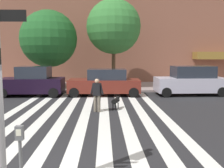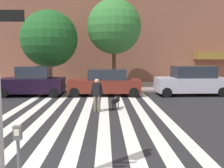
{
  "view_description": "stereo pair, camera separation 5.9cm",
  "coord_description": "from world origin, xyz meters",
  "px_view_note": "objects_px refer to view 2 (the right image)",
  "views": [
    {
      "loc": [
        1.82,
        -5.07,
        2.77
      ],
      "look_at": [
        2.21,
        7.11,
        1.37
      ],
      "focal_mm": 40.11,
      "sensor_mm": 36.0,
      "label": 1
    },
    {
      "loc": [
        1.88,
        -5.07,
        2.77
      ],
      "look_at": [
        2.21,
        7.11,
        1.37
      ],
      "focal_mm": 40.11,
      "sensor_mm": 36.0,
      "label": 2
    }
  ],
  "objects_px": {
    "parked_car_behind_first": "(33,82)",
    "pedestrian_dog_walker": "(97,93)",
    "street_tree_nearest": "(49,39)",
    "parked_car_third_in_line": "(105,83)",
    "dog_on_leash": "(116,101)",
    "parked_car_fourth_in_line": "(191,81)",
    "street_tree_middle": "(114,27)",
    "parking_meter_curbside": "(18,151)"
  },
  "relations": [
    {
      "from": "parking_meter_curbside",
      "to": "parked_car_behind_first",
      "type": "xyz_separation_m",
      "value": [
        -3.38,
        12.75,
        -0.08
      ]
    },
    {
      "from": "parked_car_fourth_in_line",
      "to": "street_tree_nearest",
      "type": "distance_m",
      "value": 11.26
    },
    {
      "from": "street_tree_nearest",
      "to": "pedestrian_dog_walker",
      "type": "distance_m",
      "value": 9.56
    },
    {
      "from": "parked_car_third_in_line",
      "to": "street_tree_nearest",
      "type": "xyz_separation_m",
      "value": [
        -4.42,
        3.04,
        3.18
      ]
    },
    {
      "from": "parked_car_behind_first",
      "to": "pedestrian_dog_walker",
      "type": "height_order",
      "value": "parked_car_behind_first"
    },
    {
      "from": "parked_car_fourth_in_line",
      "to": "dog_on_leash",
      "type": "xyz_separation_m",
      "value": [
        -5.43,
        -4.49,
        -0.54
      ]
    },
    {
      "from": "parked_car_behind_first",
      "to": "parking_meter_curbside",
      "type": "bearing_deg",
      "value": -75.16
    },
    {
      "from": "street_tree_nearest",
      "to": "street_tree_middle",
      "type": "relative_size",
      "value": 0.86
    },
    {
      "from": "parked_car_third_in_line",
      "to": "pedestrian_dog_walker",
      "type": "relative_size",
      "value": 3.0
    },
    {
      "from": "parked_car_behind_first",
      "to": "street_tree_nearest",
      "type": "height_order",
      "value": "street_tree_nearest"
    },
    {
      "from": "parking_meter_curbside",
      "to": "pedestrian_dog_walker",
      "type": "height_order",
      "value": "pedestrian_dog_walker"
    },
    {
      "from": "pedestrian_dog_walker",
      "to": "parking_meter_curbside",
      "type": "bearing_deg",
      "value": -98.7
    },
    {
      "from": "pedestrian_dog_walker",
      "to": "dog_on_leash",
      "type": "bearing_deg",
      "value": 30.51
    },
    {
      "from": "dog_on_leash",
      "to": "parking_meter_curbside",
      "type": "bearing_deg",
      "value": -104.48
    },
    {
      "from": "street_tree_nearest",
      "to": "street_tree_middle",
      "type": "distance_m",
      "value": 5.27
    },
    {
      "from": "parked_car_third_in_line",
      "to": "pedestrian_dog_walker",
      "type": "xyz_separation_m",
      "value": [
        -0.4,
        -5.05,
        0.04
      ]
    },
    {
      "from": "pedestrian_dog_walker",
      "to": "dog_on_leash",
      "type": "relative_size",
      "value": 1.62
    },
    {
      "from": "parked_car_fourth_in_line",
      "to": "street_tree_middle",
      "type": "bearing_deg",
      "value": 146.61
    },
    {
      "from": "pedestrian_dog_walker",
      "to": "street_tree_middle",
      "type": "bearing_deg",
      "value": 82.38
    },
    {
      "from": "street_tree_middle",
      "to": "street_tree_nearest",
      "type": "bearing_deg",
      "value": -175.31
    },
    {
      "from": "street_tree_middle",
      "to": "dog_on_leash",
      "type": "relative_size",
      "value": 7.06
    },
    {
      "from": "parked_car_behind_first",
      "to": "parked_car_fourth_in_line",
      "type": "relative_size",
      "value": 0.89
    },
    {
      "from": "parked_car_third_in_line",
      "to": "pedestrian_dog_walker",
      "type": "bearing_deg",
      "value": -94.58
    },
    {
      "from": "parking_meter_curbside",
      "to": "street_tree_middle",
      "type": "distance_m",
      "value": 16.87
    },
    {
      "from": "pedestrian_dog_walker",
      "to": "parked_car_fourth_in_line",
      "type": "bearing_deg",
      "value": 38.36
    },
    {
      "from": "pedestrian_dog_walker",
      "to": "street_tree_nearest",
      "type": "bearing_deg",
      "value": 116.4
    },
    {
      "from": "parked_car_behind_first",
      "to": "street_tree_nearest",
      "type": "relative_size",
      "value": 0.69
    },
    {
      "from": "pedestrian_dog_walker",
      "to": "dog_on_leash",
      "type": "height_order",
      "value": "pedestrian_dog_walker"
    },
    {
      "from": "parked_car_fourth_in_line",
      "to": "pedestrian_dog_walker",
      "type": "bearing_deg",
      "value": -141.64
    },
    {
      "from": "parking_meter_curbside",
      "to": "parked_car_third_in_line",
      "type": "height_order",
      "value": "parked_car_third_in_line"
    },
    {
      "from": "parked_car_third_in_line",
      "to": "dog_on_leash",
      "type": "relative_size",
      "value": 4.87
    },
    {
      "from": "street_tree_nearest",
      "to": "parked_car_third_in_line",
      "type": "bearing_deg",
      "value": -34.5
    },
    {
      "from": "parking_meter_curbside",
      "to": "parked_car_fourth_in_line",
      "type": "distance_m",
      "value": 14.83
    },
    {
      "from": "parked_car_third_in_line",
      "to": "street_tree_middle",
      "type": "height_order",
      "value": "street_tree_middle"
    },
    {
      "from": "parked_car_behind_first",
      "to": "street_tree_nearest",
      "type": "xyz_separation_m",
      "value": [
        0.54,
        3.04,
        3.12
      ]
    },
    {
      "from": "parking_meter_curbside",
      "to": "parked_car_third_in_line",
      "type": "xyz_separation_m",
      "value": [
        1.58,
        12.75,
        -0.15
      ]
    },
    {
      "from": "parking_meter_curbside",
      "to": "parked_car_fourth_in_line",
      "type": "xyz_separation_m",
      "value": [
        7.56,
        12.75,
        -0.04
      ]
    },
    {
      "from": "parked_car_fourth_in_line",
      "to": "street_tree_middle",
      "type": "height_order",
      "value": "street_tree_middle"
    },
    {
      "from": "parking_meter_curbside",
      "to": "parked_car_behind_first",
      "type": "bearing_deg",
      "value": 104.84
    },
    {
      "from": "parked_car_fourth_in_line",
      "to": "pedestrian_dog_walker",
      "type": "xyz_separation_m",
      "value": [
        -6.39,
        -5.05,
        -0.06
      ]
    },
    {
      "from": "parking_meter_curbside",
      "to": "parked_car_fourth_in_line",
      "type": "height_order",
      "value": "parked_car_fourth_in_line"
    },
    {
      "from": "street_tree_nearest",
      "to": "street_tree_middle",
      "type": "height_order",
      "value": "street_tree_middle"
    }
  ]
}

